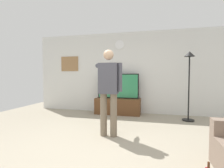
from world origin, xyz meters
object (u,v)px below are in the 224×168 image
(tv_stand, at_px, (118,106))
(television, at_px, (118,86))
(floor_lamp, at_px, (189,71))
(person_standing_nearer_lamp, at_px, (109,88))
(wall_clock, at_px, (120,45))
(framed_picture, at_px, (70,64))

(tv_stand, height_order, television, television)
(floor_lamp, bearing_deg, person_standing_nearer_lamp, -138.16)
(tv_stand, height_order, person_standing_nearer_lamp, person_standing_nearer_lamp)
(floor_lamp, distance_m, person_standing_nearer_lamp, 2.51)
(tv_stand, height_order, floor_lamp, floor_lamp)
(tv_stand, distance_m, television, 0.66)
(wall_clock, height_order, floor_lamp, wall_clock)
(television, height_order, floor_lamp, floor_lamp)
(wall_clock, xyz_separation_m, person_standing_nearer_lamp, (0.22, -2.28, -1.29))
(tv_stand, bearing_deg, framed_picture, 170.94)
(wall_clock, relative_size, framed_picture, 0.45)
(television, distance_m, wall_clock, 1.40)
(television, bearing_deg, wall_clock, 90.00)
(tv_stand, height_order, wall_clock, wall_clock)
(framed_picture, relative_size, person_standing_nearer_lamp, 0.37)
(tv_stand, xyz_separation_m, wall_clock, (0.00, 0.29, 2.04))
(wall_clock, height_order, framed_picture, wall_clock)
(television, height_order, framed_picture, framed_picture)
(floor_lamp, height_order, person_standing_nearer_lamp, floor_lamp)
(framed_picture, xyz_separation_m, person_standing_nearer_lamp, (2.07, -2.28, -0.68))
(wall_clock, distance_m, framed_picture, 1.95)
(tv_stand, xyz_separation_m, floor_lamp, (2.07, -0.33, 1.11))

